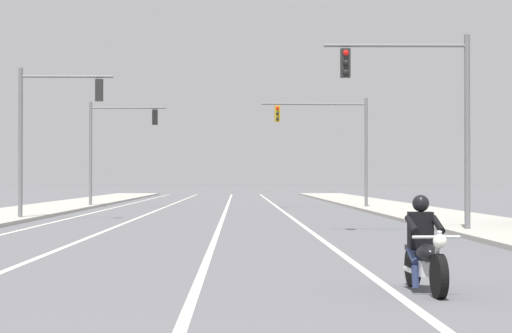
# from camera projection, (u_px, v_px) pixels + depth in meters

# --- Properties ---
(lane_stripe_center) EXTENTS (0.16, 100.00, 0.01)m
(lane_stripe_center) POSITION_uv_depth(u_px,v_px,m) (226.00, 210.00, 51.42)
(lane_stripe_center) COLOR beige
(lane_stripe_center) RESTS_ON ground
(lane_stripe_left) EXTENTS (0.16, 100.00, 0.01)m
(lane_stripe_left) POSITION_uv_depth(u_px,v_px,m) (157.00, 210.00, 51.36)
(lane_stripe_left) COLOR beige
(lane_stripe_left) RESTS_ON ground
(lane_stripe_right) EXTENTS (0.16, 100.00, 0.01)m
(lane_stripe_right) POSITION_uv_depth(u_px,v_px,m) (282.00, 210.00, 51.48)
(lane_stripe_right) COLOR beige
(lane_stripe_right) RESTS_ON ground
(lane_stripe_far_left) EXTENTS (0.16, 100.00, 0.01)m
(lane_stripe_far_left) POSITION_uv_depth(u_px,v_px,m) (103.00, 210.00, 51.30)
(lane_stripe_far_left) COLOR beige
(lane_stripe_far_left) RESTS_ON ground
(sidewalk_kerb_right) EXTENTS (4.40, 110.00, 0.14)m
(sidewalk_kerb_right) POSITION_uv_depth(u_px,v_px,m) (417.00, 212.00, 46.60)
(sidewalk_kerb_right) COLOR #ADA89E
(sidewalk_kerb_right) RESTS_ON ground
(sidewalk_kerb_left) EXTENTS (4.40, 110.00, 0.14)m
(sidewalk_kerb_left) POSITION_uv_depth(u_px,v_px,m) (20.00, 213.00, 46.24)
(sidewalk_kerb_left) COLOR #ADA89E
(sidewalk_kerb_left) RESTS_ON ground
(motorcycle_with_rider) EXTENTS (0.70, 2.19, 1.46)m
(motorcycle_with_rider) POSITION_uv_depth(u_px,v_px,m) (424.00, 253.00, 14.56)
(motorcycle_with_rider) COLOR black
(motorcycle_with_rider) RESTS_ON ground
(traffic_signal_near_right) EXTENTS (4.57, 0.37, 6.20)m
(traffic_signal_near_right) POSITION_uv_depth(u_px,v_px,m) (426.00, 102.00, 30.11)
(traffic_signal_near_right) COLOR slate
(traffic_signal_near_right) RESTS_ON ground
(traffic_signal_near_left) EXTENTS (3.84, 0.37, 6.20)m
(traffic_signal_near_left) POSITION_uv_depth(u_px,v_px,m) (47.00, 121.00, 39.29)
(traffic_signal_near_left) COLOR slate
(traffic_signal_near_left) RESTS_ON ground
(traffic_signal_mid_right) EXTENTS (5.96, 0.61, 6.20)m
(traffic_signal_mid_right) POSITION_uv_depth(u_px,v_px,m) (335.00, 134.00, 53.99)
(traffic_signal_mid_right) COLOR slate
(traffic_signal_mid_right) RESTS_ON ground
(traffic_signal_mid_left) EXTENTS (4.56, 0.43, 6.20)m
(traffic_signal_mid_left) POSITION_uv_depth(u_px,v_px,m) (112.00, 138.00, 56.88)
(traffic_signal_mid_left) COLOR slate
(traffic_signal_mid_left) RESTS_ON ground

